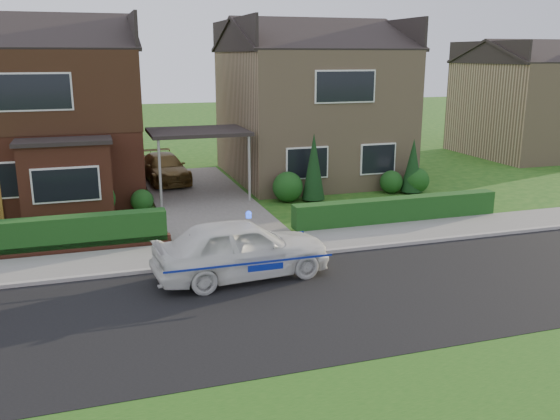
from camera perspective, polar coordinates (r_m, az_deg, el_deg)
name	(u,v)px	position (r m, az deg, el deg)	size (l,w,h in m)	color
ground	(286,304)	(13.97, 0.56, -9.05)	(120.00, 120.00, 0.00)	#194C14
road	(286,304)	(13.97, 0.56, -9.05)	(60.00, 6.00, 0.02)	black
kerb	(252,260)	(16.67, -2.76, -4.82)	(60.00, 0.16, 0.12)	#9E9993
sidewalk	(242,249)	(17.63, -3.65, -3.76)	(60.00, 2.00, 0.10)	slate
driveway	(200,197)	(24.13, -7.70, 1.25)	(3.80, 12.00, 0.12)	#666059
house_left	(42,101)	(26.15, -21.92, 9.70)	(7.50, 9.53, 7.25)	brown
house_right	(310,98)	(27.98, 2.87, 10.68)	(7.50, 8.06, 7.25)	tan
carport_link	(198,133)	(23.62, -7.89, 7.36)	(3.80, 3.00, 2.77)	black
dwarf_wall	(35,252)	(18.35, -22.51, -3.72)	(7.70, 0.25, 0.36)	brown
hedge_left	(36,256)	(18.54, -22.42, -4.11)	(7.50, 0.55, 0.90)	#113614
hedge_right	(396,223)	(20.83, 11.13, -1.24)	(7.50, 0.55, 0.80)	#113614
shrub_left_mid	(97,199)	(22.00, -17.24, 1.00)	(1.32, 1.32, 1.32)	#113614
shrub_left_near	(142,201)	(22.41, -13.13, 0.89)	(0.84, 0.84, 0.84)	#113614
shrub_right_near	(288,187)	(23.26, 0.75, 2.24)	(1.20, 1.20, 1.20)	#113614
shrub_right_mid	(391,182)	(25.19, 10.66, 2.67)	(0.96, 0.96, 0.96)	#113614
shrub_right_far	(416,180)	(25.41, 12.97, 2.79)	(1.08, 1.08, 1.08)	#113614
conifer_a	(314,169)	(23.27, 3.25, 3.98)	(0.90, 0.90, 2.60)	black
conifer_b	(413,167)	(25.20, 12.65, 4.01)	(0.90, 0.90, 2.20)	black
neighbour_right	(530,109)	(37.13, 22.91, 8.91)	(6.50, 7.00, 5.20)	tan
police_car	(241,249)	(15.34, -3.74, -3.75)	(4.20, 4.71, 1.72)	silver
driveway_car	(164,168)	(27.00, -11.08, 4.00)	(1.71, 4.20, 1.22)	brown
potted_plant_a	(50,229)	(19.82, -21.23, -1.75)	(0.37, 0.25, 0.70)	gray
potted_plant_c	(20,240)	(19.01, -23.71, -2.69)	(0.39, 0.39, 0.70)	gray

